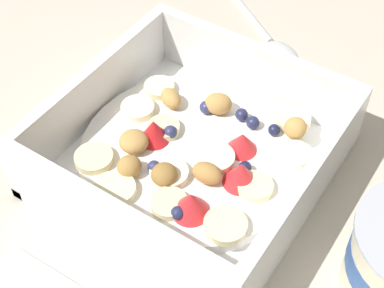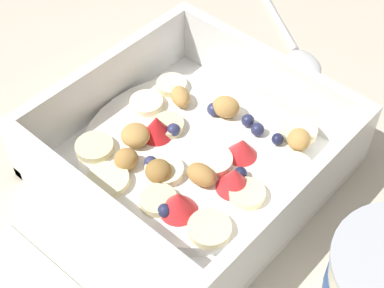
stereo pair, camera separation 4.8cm
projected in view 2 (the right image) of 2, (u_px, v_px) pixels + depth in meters
ground_plane at (186, 172)px, 0.50m from camera, size 2.40×2.40×0.00m
fruit_bowl at (192, 153)px, 0.49m from camera, size 0.21×0.21×0.07m
spoon at (295, 45)px, 0.61m from camera, size 0.11×0.15×0.01m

